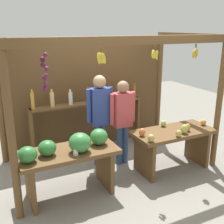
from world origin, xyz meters
The scene contains 7 objects.
ground_plane centered at (0.00, 0.00, 0.00)m, with size 12.00×12.00×0.00m, color gray.
market_stall centered at (0.00, 0.42, 1.31)m, with size 3.47×1.85×2.27m.
fruit_counter_left centered at (-0.92, -0.68, 0.65)m, with size 1.41×0.65×0.98m.
fruit_counter_right centered at (0.91, -0.66, 0.54)m, with size 1.41×0.65×0.86m.
bottle_shelf_unit centered at (-0.13, 0.65, 0.81)m, with size 2.23×0.22×1.36m.
vendor_man centered at (-0.12, 0.05, 0.97)m, with size 0.48×0.22×1.62m.
vendor_woman centered at (0.24, -0.10, 0.90)m, with size 0.48×0.21×1.52m.
Camera 1 is at (-1.95, -4.19, 2.39)m, focal length 44.92 mm.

